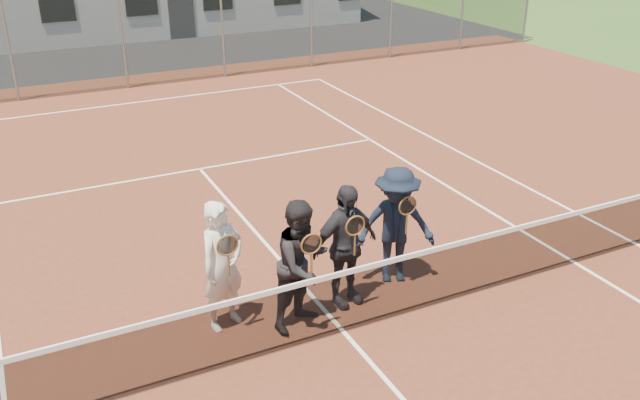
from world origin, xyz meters
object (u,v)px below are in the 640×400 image
at_px(player_d, 396,225).
at_px(player_b, 303,264).
at_px(tennis_net, 344,299).
at_px(player_a, 223,266).
at_px(player_c, 345,246).

bearing_deg(player_d, player_b, -166.17).
xyz_separation_m(tennis_net, player_a, (-1.33, 0.87, 0.38)).
xyz_separation_m(player_a, player_d, (2.63, -0.01, -0.00)).
bearing_deg(player_d, tennis_net, -146.52).
xyz_separation_m(player_b, player_d, (1.68, 0.41, -0.00)).
bearing_deg(player_a, player_c, -7.66).
bearing_deg(player_a, player_d, -0.21).
height_order(player_c, player_d, same).
distance_m(player_b, player_d, 1.74).
relative_size(player_a, player_b, 1.00).
height_order(player_b, player_c, same).
relative_size(player_a, player_c, 1.00).
bearing_deg(player_d, player_a, 179.79).
bearing_deg(player_d, player_c, -167.21).
height_order(tennis_net, player_a, player_a).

